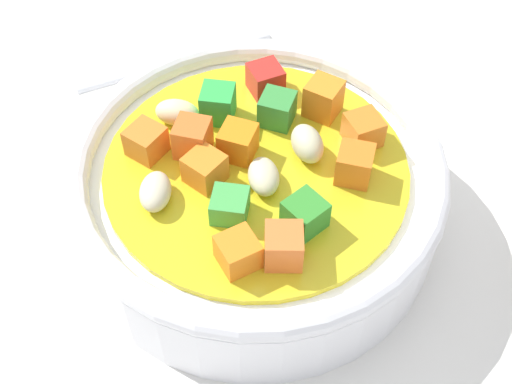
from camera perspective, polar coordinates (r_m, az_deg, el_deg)
ground_plane at (r=41.19cm, az=-0.00°, el=-3.20°), size 140.00×140.00×2.00cm
soup_bowl_main at (r=37.97cm, az=-0.01°, el=0.37°), size 20.61×20.61×6.97cm
spoon at (r=49.13cm, az=-14.98°, el=8.41°), size 24.33×4.03×0.84cm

